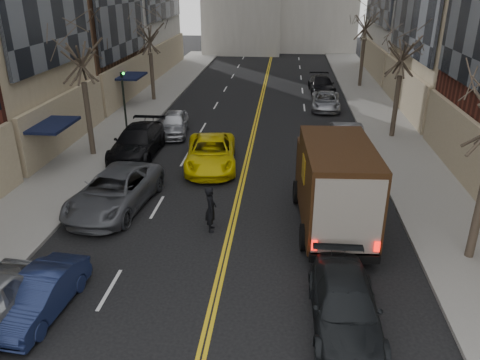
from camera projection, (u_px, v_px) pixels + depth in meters
The scene contains 18 objects.
sidewalk_left at pixel (129, 120), 33.09m from camera, with size 4.00×66.00×0.15m, color slate.
sidewalk_right at pixel (389, 128), 31.48m from camera, with size 4.00×66.00×0.15m, color slate.
tree_lf_mid at pixel (78, 36), 24.08m from camera, with size 3.20×3.20×8.91m.
tree_lf_far at pixel (148, 24), 36.18m from camera, with size 3.20×3.20×8.12m.
tree_rt_mid at pixel (405, 37), 27.24m from camera, with size 3.20×3.20×8.32m.
tree_rt_far at pixel (367, 10), 40.71m from camera, with size 3.20×3.20×9.11m.
traffic_signal at pixel (124, 99), 27.29m from camera, with size 0.29×0.26×4.70m.
ups_truck at pixel (334, 185), 18.42m from camera, with size 3.05×6.85×3.68m.
observer_sedan at pixel (345, 305), 13.47m from camera, with size 2.00×4.79×1.38m.
taxi at pixel (211, 153), 24.88m from camera, with size 2.58×5.60×1.56m, color yellow.
pedestrian at pixel (211, 209), 18.50m from camera, with size 0.69×0.45×1.90m, color black.
parked_lf_b at pixel (41, 295), 14.01m from camera, with size 1.34×3.85×1.27m, color #131C3E.
parked_lf_c at pixel (115, 191), 20.37m from camera, with size 2.69×5.84×1.62m, color #4B4D52.
parked_lf_d at pixel (138, 142), 26.46m from camera, with size 2.31×5.68×1.65m, color black.
parked_lf_e at pixel (174, 123), 30.08m from camera, with size 1.75×4.35×1.48m, color #ABAEB3.
parked_rt_a at pixel (348, 140), 26.88m from camera, with size 1.65×4.74×1.56m, color #52535A.
parked_rt_b at pixel (326, 101), 35.92m from camera, with size 2.13×4.61×1.28m, color #A0A2A7.
parked_rt_c at pixel (322, 85), 40.85m from camera, with size 2.05×5.05×1.46m, color black.
Camera 1 is at (1.98, -4.12, 9.38)m, focal length 35.00 mm.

